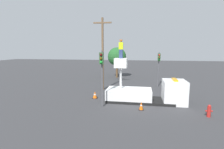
% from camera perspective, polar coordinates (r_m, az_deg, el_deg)
% --- Properties ---
extents(ground_plane, '(120.00, 120.00, 0.00)m').
position_cam_1_polar(ground_plane, '(17.39, 8.95, -8.65)').
color(ground_plane, '#38383A').
extents(bucket_truck, '(7.42, 2.42, 4.17)m').
position_cam_1_polar(bucket_truck, '(17.16, 11.31, -5.92)').
color(bucket_truck, black).
rests_on(bucket_truck, ground).
extents(worker, '(0.40, 0.26, 1.75)m').
position_cam_1_polar(worker, '(16.74, 2.93, 8.32)').
color(worker, navy).
rests_on(worker, bucket_truck).
extents(traffic_light_pole, '(0.34, 0.57, 4.92)m').
position_cam_1_polar(traffic_light_pole, '(14.86, -3.36, 2.28)').
color(traffic_light_pole, '#515156').
rests_on(traffic_light_pole, ground).
extents(traffic_light_across, '(0.34, 0.57, 4.61)m').
position_cam_1_polar(traffic_light_across, '(23.79, 15.05, 3.81)').
color(traffic_light_across, '#515156').
rests_on(traffic_light_across, ground).
extents(fire_hydrant, '(0.51, 0.27, 0.95)m').
position_cam_1_polar(fire_hydrant, '(15.19, 29.10, -10.36)').
color(fire_hydrant, '#B2231E').
rests_on(fire_hydrant, ground).
extents(traffic_cone_rear, '(0.53, 0.53, 0.71)m').
position_cam_1_polar(traffic_cone_rear, '(18.22, -5.61, -6.67)').
color(traffic_cone_rear, black).
rests_on(traffic_cone_rear, ground).
extents(traffic_cone_curbside, '(0.40, 0.40, 0.72)m').
position_cam_1_polar(traffic_cone_curbside, '(15.01, 9.51, -10.09)').
color(traffic_cone_curbside, black).
rests_on(traffic_cone_curbside, ground).
extents(tree_left_bg, '(3.20, 3.20, 5.29)m').
position_cam_1_polar(tree_left_bg, '(30.63, 1.61, 5.83)').
color(tree_left_bg, brown).
rests_on(tree_left_bg, ground).
extents(utility_pole, '(2.20, 0.26, 8.71)m').
position_cam_1_polar(utility_pole, '(21.39, -3.08, 7.39)').
color(utility_pole, brown).
rests_on(utility_pole, ground).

